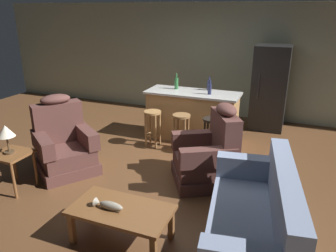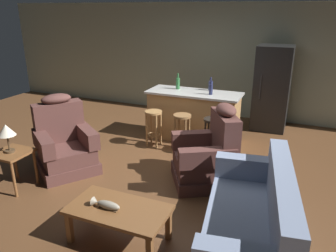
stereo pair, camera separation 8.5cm
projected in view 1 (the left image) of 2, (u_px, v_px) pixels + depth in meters
ground_plane at (166, 166)px, 5.41m from camera, size 12.00×12.00×0.00m
back_wall at (216, 61)px, 7.69m from camera, size 12.00×0.05×2.60m
coffee_table at (121, 213)px, 3.55m from camera, size 1.10×0.60×0.42m
fish_figurine at (108, 205)px, 3.52m from camera, size 0.34×0.10×0.10m
couch at (255, 222)px, 3.43m from camera, size 1.12×2.01×0.94m
recliner_near_lamp at (64, 145)px, 5.16m from camera, size 1.17×1.17×1.20m
recliner_near_island at (209, 155)px, 4.80m from camera, size 1.15×1.15×1.20m
end_table at (12, 159)px, 4.59m from camera, size 0.48×0.48×0.56m
table_lamp at (6, 132)px, 4.44m from camera, size 0.24×0.24×0.41m
kitchen_island at (192, 115)px, 6.42m from camera, size 1.80×0.70×0.95m
bar_stool_left at (153, 122)px, 6.07m from camera, size 0.32×0.32×0.68m
bar_stool_middle at (181, 126)px, 5.87m from camera, size 0.32×0.32×0.68m
bar_stool_right at (212, 130)px, 5.68m from camera, size 0.32×0.32×0.68m
refrigerator at (270, 88)px, 6.87m from camera, size 0.70×0.69×1.76m
bottle_tall_green at (210, 89)px, 6.05m from camera, size 0.07×0.07×0.27m
bottle_short_amber at (176, 83)px, 6.45m from camera, size 0.08×0.08×0.31m
bottle_wine_dark at (209, 85)px, 6.37m from camera, size 0.08×0.08×0.26m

